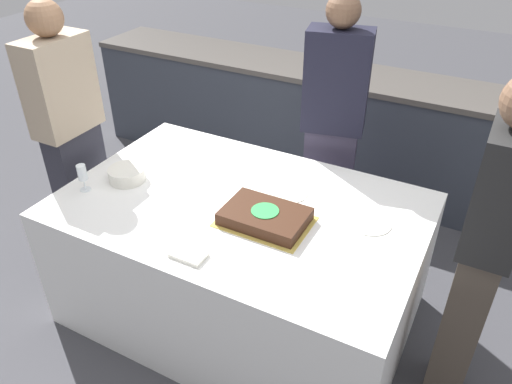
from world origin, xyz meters
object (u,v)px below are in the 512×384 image
plate_stack (127,174)px  person_cutting_cake (332,131)px  person_seated_left (72,139)px  wine_glass (82,174)px  person_seated_right (482,256)px  cake (265,217)px

plate_stack → person_cutting_cake: 1.24m
person_cutting_cake → person_seated_left: bearing=19.0°
plate_stack → person_seated_left: 0.49m
wine_glass → person_seated_right: bearing=8.0°
cake → plate_stack: size_ratio=2.20×
cake → wine_glass: wine_glass is taller
plate_stack → wine_glass: 0.24m
cake → person_seated_left: person_seated_left is taller
cake → wine_glass: 1.00m
cake → person_seated_right: (0.96, 0.08, 0.08)m
wine_glass → person_seated_left: person_seated_left is taller
plate_stack → person_cutting_cake: (0.84, 0.91, 0.06)m
plate_stack → wine_glass: wine_glass is taller
plate_stack → wine_glass: size_ratio=1.33×
person_seated_left → person_cutting_cake: bearing=-58.4°
person_seated_left → person_seated_right: size_ratio=1.00×
cake → person_cutting_cake: bearing=90.0°
wine_glass → plate_stack: bearing=54.1°
person_seated_right → wine_glass: bearing=-82.0°
person_seated_right → person_seated_left: bearing=-90.0°
cake → person_seated_left: 1.33m
cake → person_seated_left: (-1.33, 0.08, 0.06)m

